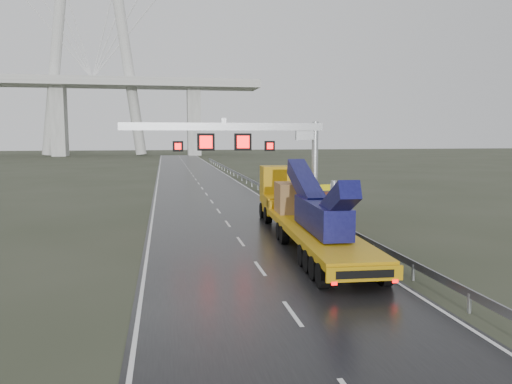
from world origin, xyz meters
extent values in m
plane|color=#2E3324|center=(0.00, 0.00, 0.00)|extent=(400.00, 400.00, 0.00)
cube|color=black|center=(0.00, 40.00, 0.01)|extent=(11.00, 200.00, 0.02)
cube|color=#A1A29D|center=(6.90, 18.00, 0.15)|extent=(1.20, 1.20, 0.30)
cylinder|color=#999DA2|center=(6.90, 18.00, 3.60)|extent=(0.48, 0.48, 7.20)
cube|color=#999DA2|center=(0.00, 18.00, 6.80)|extent=(14.80, 0.55, 0.55)
cube|color=#999DA2|center=(6.10, 18.00, 6.30)|extent=(1.40, 0.35, 0.90)
cube|color=#999DA2|center=(0.00, 18.00, 7.25)|extent=(0.35, 0.35, 0.35)
cube|color=black|center=(-1.30, 17.95, 5.70)|extent=(1.25, 0.25, 1.25)
cube|color=#FF0C0C|center=(-1.30, 17.81, 5.70)|extent=(0.90, 0.02, 0.90)
cube|color=black|center=(1.40, 17.95, 5.70)|extent=(1.25, 0.25, 1.25)
cube|color=#FF0C0C|center=(1.40, 17.81, 5.70)|extent=(0.90, 0.02, 0.90)
cube|color=black|center=(-3.30, 17.95, 5.40)|extent=(0.75, 0.25, 0.75)
cube|color=#FF0C0C|center=(-3.30, 17.81, 5.40)|extent=(0.54, 0.02, 0.54)
cube|color=black|center=(3.40, 17.95, 5.40)|extent=(0.75, 0.25, 0.75)
cube|color=#FF0C0C|center=(3.40, 17.81, 5.40)|extent=(0.54, 0.02, 0.54)
cube|color=#A1A29D|center=(-35.00, 140.00, 10.50)|extent=(4.00, 6.00, 21.00)
cube|color=#A1A29D|center=(5.00, 140.00, 10.50)|extent=(4.00, 6.00, 21.00)
cube|color=#C88C0B|center=(3.58, 6.86, 1.10)|extent=(3.70, 14.86, 0.37)
cube|color=#C88C0B|center=(3.19, -0.65, 0.89)|extent=(3.05, 0.28, 0.58)
cube|color=black|center=(3.19, -0.73, 0.89)|extent=(2.31, 0.14, 0.32)
cube|color=#FF0505|center=(1.98, -0.66, 0.58)|extent=(0.23, 0.05, 0.13)
cube|color=#FF0505|center=(4.40, -0.79, 0.58)|extent=(0.23, 0.05, 0.13)
cube|color=#C88C0B|center=(3.99, 14.63, 1.52)|extent=(2.80, 1.40, 0.53)
cube|color=#C88C0B|center=(4.07, 16.31, 1.26)|extent=(2.89, 3.29, 1.26)
cube|color=#C88C0B|center=(4.17, 18.20, 2.52)|extent=(2.73, 2.24, 2.73)
cube|color=black|center=(4.23, 19.27, 2.84)|extent=(2.42, 0.18, 1.26)
cube|color=#0F0E44|center=(3.53, 5.81, 2.10)|extent=(1.80, 6.38, 1.47)
cube|color=#0F0E44|center=(3.72, 9.48, 3.37)|extent=(1.35, 5.84, 2.69)
cube|color=#0F0E44|center=(3.39, 3.18, 3.05)|extent=(1.16, 4.21, 2.54)
cylinder|color=#999DA2|center=(4.16, 5.77, 3.05)|extent=(0.33, 0.33, 1.68)
cube|color=#966C43|center=(3.87, 12.32, 2.23)|extent=(2.43, 2.43, 1.89)
cylinder|color=black|center=(3.34, 2.13, 0.53)|extent=(3.10, 1.21, 1.05)
cylinder|color=black|center=(3.72, 9.48, 0.53)|extent=(3.10, 1.21, 1.05)
cylinder|color=black|center=(4.16, 17.99, 0.58)|extent=(2.90, 1.30, 1.16)
cylinder|color=#999DA2|center=(6.54, 16.47, 1.33)|extent=(0.09, 0.09, 2.67)
cylinder|color=#999DA2|center=(7.66, 16.47, 1.33)|extent=(0.09, 0.09, 2.67)
cube|color=yellow|center=(7.10, 16.47, 2.39)|extent=(1.55, 0.21, 0.44)
cube|color=#532517|center=(7.10, 16.47, 1.83)|extent=(1.55, 0.21, 0.50)
cube|color=red|center=(6.76, 16.94, 0.57)|extent=(0.75, 0.52, 1.15)
camera|label=1|loc=(-4.26, -18.20, 6.16)|focal=35.00mm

